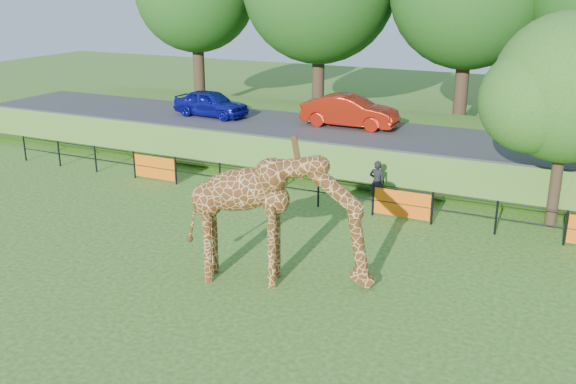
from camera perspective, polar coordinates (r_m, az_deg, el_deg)
name	(u,v)px	position (r m, az deg, el deg)	size (l,w,h in m)	color
ground	(190,305)	(16.10, -8.73, -9.92)	(90.00, 90.00, 0.00)	#2C5515
giraffe	(280,220)	(16.35, -0.75, -2.47)	(4.92, 0.90, 3.51)	#572E11
perimeter_fence	(318,192)	(22.37, 2.71, 0.03)	(28.07, 0.10, 1.10)	black
embankment	(384,142)	(29.14, 8.52, 4.38)	(40.00, 9.00, 1.30)	#2C5515
road	(374,134)	(27.58, 7.65, 5.15)	(40.00, 5.00, 0.12)	#333335
car_blue	(211,103)	(30.74, -6.86, 7.84)	(1.48, 3.69, 1.26)	#1518AD
car_red	(350,111)	(28.39, 5.52, 7.16)	(1.47, 4.23, 1.39)	#B11D0C
visitor	(377,182)	(22.93, 7.92, 0.91)	(0.56, 0.37, 1.54)	black
tree_east	(571,94)	(21.48, 23.88, 7.99)	(5.40, 4.71, 6.76)	#322416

